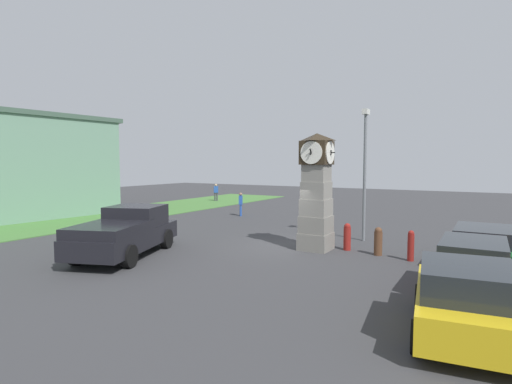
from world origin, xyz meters
The scene contains 13 objects.
ground_plane centered at (0.00, 0.00, 0.00)m, with size 80.67×80.67×0.00m, color #38383A.
clock_tower centered at (0.19, -1.34, 2.34)m, with size 1.46×1.47×4.78m.
bollard_near_tower centered at (0.76, -2.49, 0.56)m, with size 0.30×0.30×1.11m.
bollard_mid_row centered at (0.49, -3.81, 0.56)m, with size 0.31×0.31×1.10m.
bollard_far_row centered at (0.18, -5.06, 0.57)m, with size 0.23×0.23×1.13m.
car_navy_sedan centered at (-6.08, -7.17, 0.79)m, with size 4.05×2.37×1.57m.
car_near_tower centered at (-2.77, -7.16, 0.77)m, with size 4.43×1.87×1.51m.
car_by_building centered at (0.61, -7.37, 0.73)m, with size 4.60×2.06×1.41m.
pickup_truck centered at (-4.57, 4.56, 0.93)m, with size 5.73×3.84×1.85m.
pedestrian_near_bench centered at (7.43, 7.02, 0.90)m, with size 0.47×0.41×1.58m.
pedestrian_crossing_lot centered at (14.94, 14.62, 0.93)m, with size 0.44×0.46×1.63m.
street_lamp_near_road centered at (3.10, -2.51, 3.49)m, with size 0.50×0.24×6.00m.
grass_verge_far centered at (-1.56, 14.79, 0.02)m, with size 48.40×6.91×0.04m, color #477A38.
Camera 1 is at (-15.08, -7.52, 3.59)m, focal length 28.00 mm.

